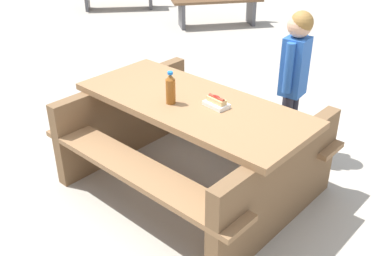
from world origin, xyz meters
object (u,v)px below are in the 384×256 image
(hotdog_tray, at_px, (216,102))
(child_in_coat, at_px, (295,67))
(picnic_table, at_px, (192,137))
(soda_bottle, at_px, (171,89))

(hotdog_tray, relative_size, child_in_coat, 0.15)
(hotdog_tray, xyz_separation_m, child_in_coat, (0.15, 0.87, 0.04))
(picnic_table, relative_size, soda_bottle, 7.76)
(picnic_table, xyz_separation_m, soda_bottle, (-0.10, -0.12, 0.42))
(picnic_table, bearing_deg, soda_bottle, -127.94)
(picnic_table, xyz_separation_m, hotdog_tray, (0.19, 0.04, 0.34))
(soda_bottle, height_order, hotdog_tray, soda_bottle)
(hotdog_tray, bearing_deg, soda_bottle, -150.68)
(soda_bottle, distance_m, hotdog_tray, 0.34)
(picnic_table, bearing_deg, hotdog_tray, 11.30)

